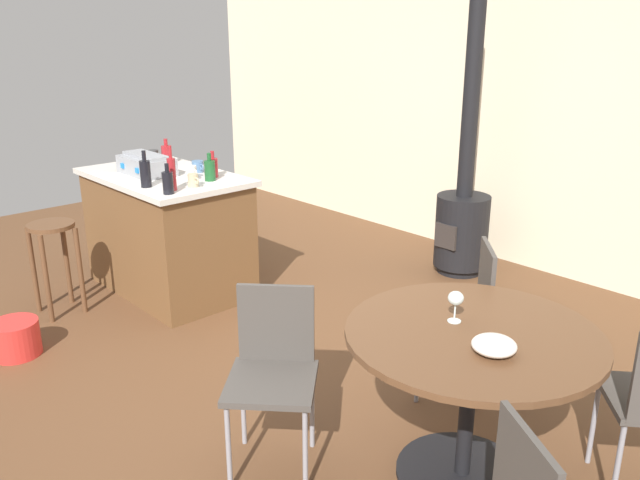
# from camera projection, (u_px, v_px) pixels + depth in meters

# --- Properties ---
(ground_plane) EXTENTS (8.80, 8.80, 0.00)m
(ground_plane) POSITION_uv_depth(u_px,v_px,m) (238.00, 363.00, 3.99)
(ground_plane) COLOR brown
(back_wall) EXTENTS (8.00, 0.10, 2.70)m
(back_wall) POSITION_uv_depth(u_px,v_px,m) (511.00, 105.00, 5.42)
(back_wall) COLOR beige
(back_wall) RESTS_ON ground_plane
(kitchen_island) EXTENTS (1.36, 0.82, 0.92)m
(kitchen_island) POSITION_uv_depth(u_px,v_px,m) (168.00, 232.00, 4.99)
(kitchen_island) COLOR brown
(kitchen_island) RESTS_ON ground_plane
(wooden_stool) EXTENTS (0.32, 0.32, 0.67)m
(wooden_stool) POSITION_uv_depth(u_px,v_px,m) (54.00, 249.00, 4.55)
(wooden_stool) COLOR brown
(wooden_stool) RESTS_ON ground_plane
(dining_table) EXTENTS (1.11, 1.11, 0.74)m
(dining_table) POSITION_uv_depth(u_px,v_px,m) (471.00, 367.00, 2.81)
(dining_table) COLOR black
(dining_table) RESTS_ON ground_plane
(folding_chair_near) EXTENTS (0.57, 0.57, 0.86)m
(folding_chair_near) POSITION_uv_depth(u_px,v_px,m) (462.00, 306.00, 3.56)
(folding_chair_near) COLOR #47423D
(folding_chair_near) RESTS_ON ground_plane
(folding_chair_far) EXTENTS (0.57, 0.57, 0.85)m
(folding_chair_far) POSITION_uv_depth(u_px,v_px,m) (273.00, 365.00, 2.96)
(folding_chair_far) COLOR #47423D
(folding_chair_far) RESTS_ON ground_plane
(wood_stove) EXTENTS (0.44, 0.45, 2.29)m
(wood_stove) POSITION_uv_depth(u_px,v_px,m) (463.00, 210.00, 5.31)
(wood_stove) COLOR black
(wood_stove) RESTS_ON ground_plane
(toolbox) EXTENTS (0.46, 0.28, 0.15)m
(toolbox) POSITION_uv_depth(u_px,v_px,m) (147.00, 165.00, 4.82)
(toolbox) COLOR gray
(toolbox) RESTS_ON kitchen_island
(bottle_0) EXTENTS (0.07, 0.07, 0.25)m
(bottle_0) POSITION_uv_depth(u_px,v_px,m) (145.00, 173.00, 4.43)
(bottle_0) COLOR black
(bottle_0) RESTS_ON kitchen_island
(bottle_1) EXTENTS (0.08, 0.08, 0.20)m
(bottle_1) POSITION_uv_depth(u_px,v_px,m) (210.00, 170.00, 4.62)
(bottle_1) COLOR #194C23
(bottle_1) RESTS_ON kitchen_island
(bottle_2) EXTENTS (0.06, 0.06, 0.31)m
(bottle_2) POSITION_uv_depth(u_px,v_px,m) (172.00, 173.00, 4.33)
(bottle_2) COLOR maroon
(bottle_2) RESTS_ON kitchen_island
(bottle_3) EXTENTS (0.08, 0.08, 0.20)m
(bottle_3) POSITION_uv_depth(u_px,v_px,m) (167.00, 154.00, 5.19)
(bottle_3) COLOR maroon
(bottle_3) RESTS_ON kitchen_island
(bottle_4) EXTENTS (0.07, 0.07, 0.20)m
(bottle_4) POSITION_uv_depth(u_px,v_px,m) (168.00, 182.00, 4.25)
(bottle_4) COLOR black
(bottle_4) RESTS_ON kitchen_island
(bottle_5) EXTENTS (0.07, 0.07, 0.19)m
(bottle_5) POSITION_uv_depth(u_px,v_px,m) (213.00, 167.00, 4.72)
(bottle_5) COLOR maroon
(bottle_5) RESTS_ON kitchen_island
(cup_0) EXTENTS (0.12, 0.08, 0.09)m
(cup_0) POSITION_uv_depth(u_px,v_px,m) (191.00, 172.00, 4.69)
(cup_0) COLOR white
(cup_0) RESTS_ON kitchen_island
(cup_1) EXTENTS (0.12, 0.09, 0.09)m
(cup_1) POSITION_uv_depth(u_px,v_px,m) (198.00, 166.00, 4.89)
(cup_1) COLOR #4C7099
(cup_1) RESTS_ON kitchen_island
(cup_2) EXTENTS (0.11, 0.08, 0.09)m
(cup_2) POSITION_uv_depth(u_px,v_px,m) (193.00, 180.00, 4.45)
(cup_2) COLOR tan
(cup_2) RESTS_ON kitchen_island
(cup_3) EXTENTS (0.12, 0.08, 0.10)m
(cup_3) POSITION_uv_depth(u_px,v_px,m) (154.00, 156.00, 5.24)
(cup_3) COLOR #383838
(cup_3) RESTS_ON kitchen_island
(wine_glass) EXTENTS (0.07, 0.07, 0.14)m
(wine_glass) POSITION_uv_depth(u_px,v_px,m) (456.00, 299.00, 2.81)
(wine_glass) COLOR silver
(wine_glass) RESTS_ON dining_table
(serving_bowl) EXTENTS (0.18, 0.18, 0.07)m
(serving_bowl) POSITION_uv_depth(u_px,v_px,m) (494.00, 345.00, 2.56)
(serving_bowl) COLOR white
(serving_bowl) RESTS_ON dining_table
(plastic_bucket) EXTENTS (0.30, 0.30, 0.23)m
(plastic_bucket) POSITION_uv_depth(u_px,v_px,m) (16.00, 338.00, 4.06)
(plastic_bucket) COLOR red
(plastic_bucket) RESTS_ON ground_plane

